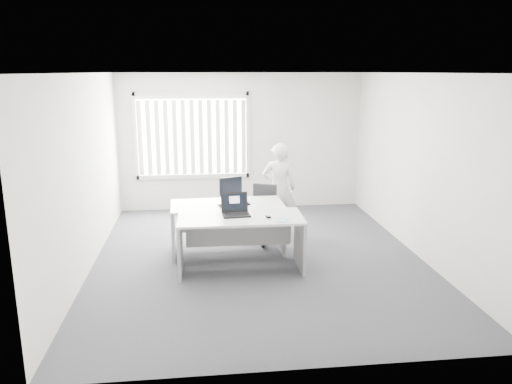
{
  "coord_description": "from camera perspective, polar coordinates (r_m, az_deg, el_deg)",
  "views": [
    {
      "loc": [
        -0.88,
        -7.23,
        2.82
      ],
      "look_at": [
        -0.02,
        0.15,
        1.02
      ],
      "focal_mm": 35.0,
      "sensor_mm": 36.0,
      "label": 1
    }
  ],
  "objects": [
    {
      "name": "wall_left",
      "position": [
        7.55,
        -18.91,
        2.02
      ],
      "size": [
        0.02,
        6.0,
        2.8
      ],
      "primitive_type": "cube",
      "color": "silver",
      "rests_on": "ground"
    },
    {
      "name": "wall_front",
      "position": [
        4.55,
        4.85,
        -4.66
      ],
      "size": [
        5.0,
        0.02,
        2.8
      ],
      "primitive_type": "cube",
      "color": "silver",
      "rests_on": "ground"
    },
    {
      "name": "laptop",
      "position": [
        7.11,
        -2.28,
        -1.55
      ],
      "size": [
        0.42,
        0.38,
        0.3
      ],
      "primitive_type": null,
      "rotation": [
        0.0,
        0.0,
        0.08
      ],
      "color": "black",
      "rests_on": "desk_near"
    },
    {
      "name": "ground",
      "position": [
        7.81,
        0.29,
        -7.55
      ],
      "size": [
        6.0,
        6.0,
        0.0
      ],
      "primitive_type": "plane",
      "color": "#57565F",
      "rests_on": "ground"
    },
    {
      "name": "mouse",
      "position": [
        7.05,
        1.41,
        -2.78
      ],
      "size": [
        0.07,
        0.1,
        0.04
      ],
      "primitive_type": null,
      "rotation": [
        0.0,
        0.0,
        0.14
      ],
      "color": "#B4B4B6",
      "rests_on": "paper_sheet"
    },
    {
      "name": "monitor",
      "position": [
        7.99,
        -2.91,
        0.37
      ],
      "size": [
        0.4,
        0.23,
        0.38
      ],
      "primitive_type": null,
      "rotation": [
        0.0,
        0.0,
        0.33
      ],
      "color": "black",
      "rests_on": "desk_far"
    },
    {
      "name": "wall_back",
      "position": [
        10.37,
        -1.7,
        5.74
      ],
      "size": [
        5.0,
        0.02,
        2.8
      ],
      "primitive_type": "cube",
      "color": "silver",
      "rests_on": "ground"
    },
    {
      "name": "keyboard",
      "position": [
        7.74,
        -2.51,
        -1.46
      ],
      "size": [
        0.5,
        0.27,
        0.02
      ],
      "primitive_type": "cube",
      "rotation": [
        0.0,
        0.0,
        0.24
      ],
      "color": "black",
      "rests_on": "desk_far"
    },
    {
      "name": "desk_near",
      "position": [
        7.17,
        -1.77,
        -4.56
      ],
      "size": [
        1.79,
        0.86,
        0.81
      ],
      "rotation": [
        0.0,
        0.0,
        -0.01
      ],
      "color": "silver",
      "rests_on": "ground"
    },
    {
      "name": "wall_right",
      "position": [
        8.11,
        18.15,
        2.84
      ],
      "size": [
        0.02,
        6.0,
        2.8
      ],
      "primitive_type": "cube",
      "color": "silver",
      "rests_on": "ground"
    },
    {
      "name": "person",
      "position": [
        8.81,
        2.65,
        0.41
      ],
      "size": [
        0.64,
        0.47,
        1.62
      ],
      "primitive_type": "imported",
      "rotation": [
        0.0,
        0.0,
        3.0
      ],
      "color": "silver",
      "rests_on": "ground"
    },
    {
      "name": "ceiling",
      "position": [
        7.28,
        0.31,
        13.45
      ],
      "size": [
        5.0,
        6.0,
        0.02
      ],
      "primitive_type": "cube",
      "color": "silver",
      "rests_on": "wall_back"
    },
    {
      "name": "paper_sheet",
      "position": [
        7.12,
        1.12,
        -2.78
      ],
      "size": [
        0.3,
        0.22,
        0.0
      ],
      "primitive_type": "cube",
      "rotation": [
        0.0,
        0.0,
        0.06
      ],
      "color": "silver",
      "rests_on": "desk_near"
    },
    {
      "name": "office_chair",
      "position": [
        8.46,
        0.75,
        -3.71
      ],
      "size": [
        0.72,
        0.72,
        0.97
      ],
      "rotation": [
        0.0,
        0.0,
        -0.39
      ],
      "color": "black",
      "rests_on": "ground"
    },
    {
      "name": "window",
      "position": [
        10.27,
        -7.29,
        6.4
      ],
      "size": [
        2.32,
        0.06,
        1.76
      ],
      "primitive_type": "cube",
      "color": "beige",
      "rests_on": "wall_back"
    },
    {
      "name": "booklet",
      "position": [
        6.92,
        3.0,
        -3.25
      ],
      "size": [
        0.22,
        0.25,
        0.01
      ],
      "primitive_type": "cube",
      "rotation": [
        0.0,
        0.0,
        -0.4
      ],
      "color": "white",
      "rests_on": "desk_near"
    },
    {
      "name": "blinds",
      "position": [
        10.21,
        -7.28,
        6.2
      ],
      "size": [
        2.2,
        0.1,
        1.5
      ],
      "primitive_type": null,
      "color": "white",
      "rests_on": "wall_back"
    },
    {
      "name": "desk_far",
      "position": [
        7.9,
        -3.28,
        -2.91
      ],
      "size": [
        1.78,
        0.88,
        0.8
      ],
      "rotation": [
        0.0,
        0.0,
        0.04
      ],
      "color": "silver",
      "rests_on": "ground"
    }
  ]
}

